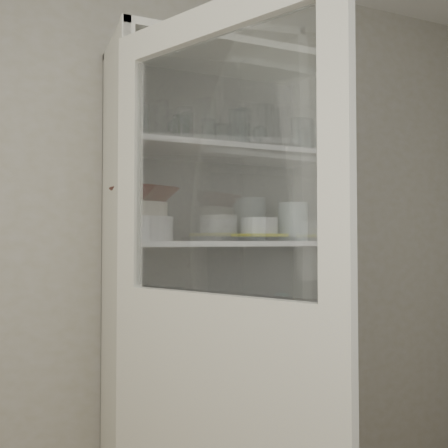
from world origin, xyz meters
name	(u,v)px	position (x,y,z in m)	size (l,w,h in m)	color
wall_back	(166,233)	(0.00, 1.50, 1.30)	(3.60, 0.02, 2.60)	#9C9784
pantry_cabinet	(219,312)	(0.20, 1.34, 0.94)	(1.00, 0.45, 2.10)	silver
cupboard_door	(216,369)	(-0.09, 0.65, 0.87)	(0.45, 0.82, 2.00)	silver
tumbler_0	(141,121)	(-0.21, 1.13, 1.73)	(0.07, 0.07, 0.13)	silver
tumbler_1	(185,124)	(-0.04, 1.11, 1.73)	(0.07, 0.07, 0.13)	silver
tumbler_2	(238,129)	(0.21, 1.15, 1.74)	(0.08, 0.08, 0.15)	silver
tumbler_3	(242,128)	(0.23, 1.14, 1.74)	(0.08, 0.08, 0.16)	silver
tumbler_4	(298,134)	(0.49, 1.11, 1.73)	(0.07, 0.07, 0.14)	silver
tumbler_5	(313,138)	(0.59, 1.15, 1.73)	(0.07, 0.07, 0.13)	silver
tumbler_6	(306,136)	(0.54, 1.14, 1.73)	(0.07, 0.07, 0.14)	silver
tumbler_7	(133,128)	(-0.21, 1.28, 1.73)	(0.07, 0.07, 0.14)	silver
tumbler_8	(181,132)	(0.00, 1.29, 1.73)	(0.07, 0.07, 0.14)	silver
tumbler_9	(209,135)	(0.12, 1.25, 1.73)	(0.06, 0.06, 0.13)	silver
tumbler_10	(243,138)	(0.29, 1.26, 1.73)	(0.06, 0.06, 0.13)	silver
tumbler_11	(222,138)	(0.19, 1.29, 1.72)	(0.06, 0.06, 0.12)	silver
goblet_0	(176,135)	(0.01, 1.38, 1.74)	(0.07, 0.07, 0.16)	silver
goblet_1	(180,132)	(0.02, 1.36, 1.75)	(0.08, 0.08, 0.18)	silver
goblet_2	(232,139)	(0.29, 1.39, 1.75)	(0.08, 0.08, 0.17)	silver
goblet_3	(260,140)	(0.42, 1.36, 1.74)	(0.07, 0.07, 0.17)	silver
plate_stack_front	(144,229)	(-0.18, 1.22, 1.31)	(0.24, 0.24, 0.10)	white
plate_stack_back	(132,233)	(-0.19, 1.38, 1.30)	(0.19, 0.19, 0.07)	white
cream_bowl	(144,210)	(-0.18, 1.22, 1.39)	(0.19, 0.19, 0.06)	beige
terracotta_bowl	(144,195)	(-0.18, 1.22, 1.45)	(0.25, 0.25, 0.06)	#472019
glass_platter	(259,239)	(0.37, 1.26, 1.27)	(0.35, 0.35, 0.02)	silver
yellow_trivet	(259,235)	(0.37, 1.26, 1.29)	(0.19, 0.19, 0.01)	yellow
white_ramekin	(259,226)	(0.37, 1.26, 1.33)	(0.17, 0.17, 0.07)	white
grey_bowl_stack	(293,222)	(0.55, 1.27, 1.35)	(0.14, 0.14, 0.18)	silver
mug_blue	(302,316)	(0.57, 1.23, 0.91)	(0.13, 0.13, 0.11)	navy
mug_teal	(269,317)	(0.44, 1.30, 0.91)	(0.10, 0.10, 0.09)	teal
mug_white	(254,325)	(0.29, 1.16, 0.90)	(0.09, 0.09, 0.08)	white
teal_jar	(214,318)	(0.17, 1.33, 0.91)	(0.09, 0.09, 0.11)	teal
measuring_cups	(153,338)	(-0.15, 1.18, 0.88)	(0.09, 0.09, 0.04)	#B6B6B8
white_canister	(132,322)	(-0.21, 1.28, 0.93)	(0.12, 0.12, 0.14)	white
cream_dish	(192,422)	(0.04, 1.25, 0.50)	(0.23, 0.23, 0.07)	beige
tin_box	(265,414)	(0.39, 1.24, 0.49)	(0.19, 0.13, 0.06)	gray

